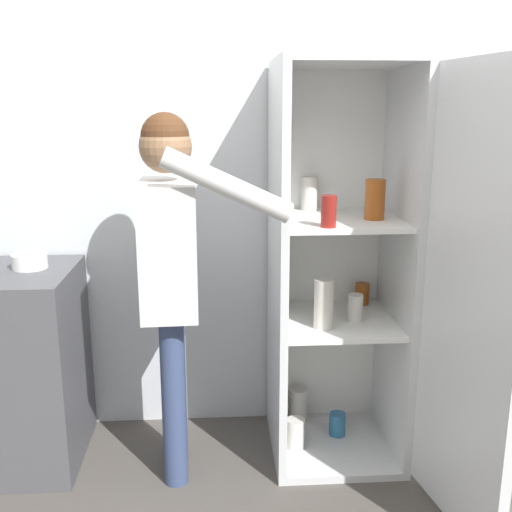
# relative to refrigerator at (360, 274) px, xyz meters

# --- Properties ---
(wall_back) EXTENTS (7.00, 0.06, 2.55)m
(wall_back) POSITION_rel_refrigerator_xyz_m (-0.44, 0.44, 0.37)
(wall_back) COLOR silver
(wall_back) RESTS_ON ground_plane
(refrigerator) EXTENTS (0.74, 1.19, 1.83)m
(refrigerator) POSITION_rel_refrigerator_xyz_m (0.00, 0.00, 0.00)
(refrigerator) COLOR silver
(refrigerator) RESTS_ON ground_plane
(person) EXTENTS (0.62, 0.54, 1.61)m
(person) POSITION_rel_refrigerator_xyz_m (-0.83, -0.07, 0.12)
(person) COLOR #384770
(person) RESTS_ON ground_plane
(counter) EXTENTS (0.71, 0.58, 0.92)m
(counter) POSITION_rel_refrigerator_xyz_m (-1.64, 0.09, -0.44)
(counter) COLOR #4C4C51
(counter) RESTS_ON ground_plane
(bowl) EXTENTS (0.16, 0.16, 0.07)m
(bowl) POSITION_rel_refrigerator_xyz_m (-1.47, 0.14, 0.05)
(bowl) COLOR white
(bowl) RESTS_ON counter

